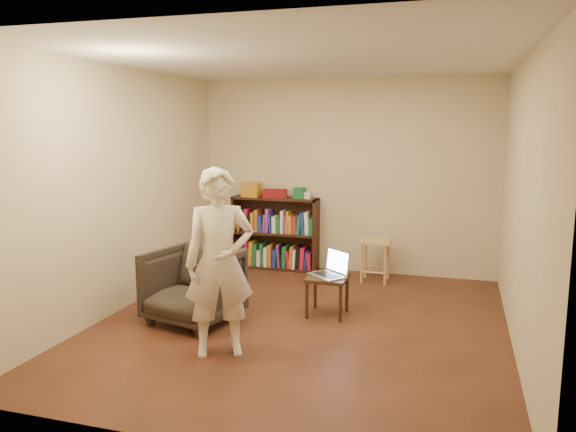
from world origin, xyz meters
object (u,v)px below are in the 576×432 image
(stool, at_px, (375,248))
(person, at_px, (219,263))
(bookshelf, at_px, (275,237))
(side_table, at_px, (327,283))
(armchair, at_px, (193,286))
(laptop, at_px, (331,270))

(stool, xyz_separation_m, person, (-0.97, -2.70, 0.38))
(bookshelf, bearing_deg, stool, -10.58)
(stool, bearing_deg, side_table, -101.59)
(armchair, xyz_separation_m, side_table, (1.26, 0.60, -0.03))
(bookshelf, relative_size, side_table, 2.87)
(bookshelf, xyz_separation_m, stool, (1.43, -0.27, -0.00))
(bookshelf, height_order, stool, bookshelf)
(bookshelf, height_order, laptop, bookshelf)
(armchair, bearing_deg, stool, 65.94)
(laptop, distance_m, person, 1.51)
(bookshelf, bearing_deg, armchair, -93.09)
(armchair, distance_m, person, 0.99)
(laptop, relative_size, person, 0.29)
(laptop, height_order, person, person)
(person, bearing_deg, side_table, 34.74)
(bookshelf, xyz_separation_m, armchair, (-0.12, -2.30, -0.06))
(armchair, xyz_separation_m, laptop, (1.29, 0.63, 0.10))
(laptop, bearing_deg, person, -79.10)
(bookshelf, xyz_separation_m, laptop, (1.17, -1.68, 0.04))
(armchair, distance_m, laptop, 1.44)
(armchair, height_order, side_table, armchair)
(stool, xyz_separation_m, side_table, (-0.30, -1.44, -0.09))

